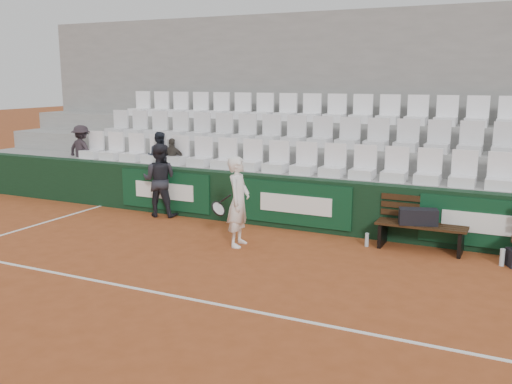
# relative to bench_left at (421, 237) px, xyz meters

# --- Properties ---
(ground) EXTENTS (80.00, 80.00, 0.00)m
(ground) POSITION_rel_bench_left_xyz_m (-2.18, -3.59, -0.23)
(ground) COLOR #9B4923
(ground) RESTS_ON ground
(court_baseline) EXTENTS (18.00, 0.06, 0.01)m
(court_baseline) POSITION_rel_bench_left_xyz_m (-2.18, -3.59, -0.22)
(court_baseline) COLOR white
(court_baseline) RESTS_ON ground
(back_barrier) EXTENTS (18.00, 0.34, 1.00)m
(back_barrier) POSITION_rel_bench_left_xyz_m (-2.11, 0.40, 0.28)
(back_barrier) COLOR black
(back_barrier) RESTS_ON ground
(grandstand_tier_front) EXTENTS (18.00, 0.95, 1.00)m
(grandstand_tier_front) POSITION_rel_bench_left_xyz_m (-2.18, 1.03, 0.28)
(grandstand_tier_front) COLOR gray
(grandstand_tier_front) RESTS_ON ground
(grandstand_tier_mid) EXTENTS (18.00, 0.95, 1.45)m
(grandstand_tier_mid) POSITION_rel_bench_left_xyz_m (-2.18, 1.98, 0.50)
(grandstand_tier_mid) COLOR #969693
(grandstand_tier_mid) RESTS_ON ground
(grandstand_tier_back) EXTENTS (18.00, 0.95, 1.90)m
(grandstand_tier_back) POSITION_rel_bench_left_xyz_m (-2.18, 2.93, 0.72)
(grandstand_tier_back) COLOR gray
(grandstand_tier_back) RESTS_ON ground
(grandstand_rear_wall) EXTENTS (18.00, 0.30, 4.40)m
(grandstand_rear_wall) POSITION_rel_bench_left_xyz_m (-2.18, 3.56, 1.98)
(grandstand_rear_wall) COLOR gray
(grandstand_rear_wall) RESTS_ON ground
(seat_row_front) EXTENTS (11.90, 0.44, 0.63)m
(seat_row_front) POSITION_rel_bench_left_xyz_m (-2.18, 0.86, 1.09)
(seat_row_front) COLOR white
(seat_row_front) RESTS_ON grandstand_tier_front
(seat_row_mid) EXTENTS (11.90, 0.44, 0.63)m
(seat_row_mid) POSITION_rel_bench_left_xyz_m (-2.18, 1.81, 1.54)
(seat_row_mid) COLOR silver
(seat_row_mid) RESTS_ON grandstand_tier_mid
(seat_row_back) EXTENTS (11.90, 0.44, 0.63)m
(seat_row_back) POSITION_rel_bench_left_xyz_m (-2.18, 2.76, 1.99)
(seat_row_back) COLOR white
(seat_row_back) RESTS_ON grandstand_tier_back
(bench_left) EXTENTS (1.50, 0.56, 0.45)m
(bench_left) POSITION_rel_bench_left_xyz_m (0.00, 0.00, 0.00)
(bench_left) COLOR #352010
(bench_left) RESTS_ON ground
(sports_bag_left) EXTENTS (0.68, 0.44, 0.27)m
(sports_bag_left) POSITION_rel_bench_left_xyz_m (-0.05, -0.04, 0.36)
(sports_bag_left) COLOR black
(sports_bag_left) RESTS_ON bench_left
(water_bottle_near) EXTENTS (0.07, 0.07, 0.24)m
(water_bottle_near) POSITION_rel_bench_left_xyz_m (-0.87, -0.21, -0.11)
(water_bottle_near) COLOR #AEBEC6
(water_bottle_near) RESTS_ON ground
(water_bottle_far) EXTENTS (0.08, 0.08, 0.27)m
(water_bottle_far) POSITION_rel_bench_left_xyz_m (1.30, -0.31, -0.09)
(water_bottle_far) COLOR silver
(water_bottle_far) RESTS_ON ground
(tennis_player) EXTENTS (0.72, 0.62, 1.57)m
(tennis_player) POSITION_rel_bench_left_xyz_m (-2.91, -1.12, 0.56)
(tennis_player) COLOR white
(tennis_player) RESTS_ON ground
(ball_kid) EXTENTS (0.87, 0.75, 1.54)m
(ball_kid) POSITION_rel_bench_left_xyz_m (-5.40, 0.09, 0.55)
(ball_kid) COLOR #212129
(ball_kid) RESTS_ON ground
(spectator_a) EXTENTS (0.81, 0.50, 1.21)m
(spectator_a) POSITION_rel_bench_left_xyz_m (-8.23, 0.91, 1.38)
(spectator_a) COLOR #292026
(spectator_a) RESTS_ON grandstand_tier_front
(spectator_b) EXTENTS (0.64, 0.42, 1.02)m
(spectator_b) POSITION_rel_bench_left_xyz_m (-5.61, 0.91, 1.28)
(spectator_b) COLOR #37322C
(spectator_b) RESTS_ON grandstand_tier_front
(spectator_c) EXTENTS (0.65, 0.56, 1.15)m
(spectator_c) POSITION_rel_bench_left_xyz_m (-5.97, 0.91, 1.35)
(spectator_c) COLOR black
(spectator_c) RESTS_ON grandstand_tier_front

